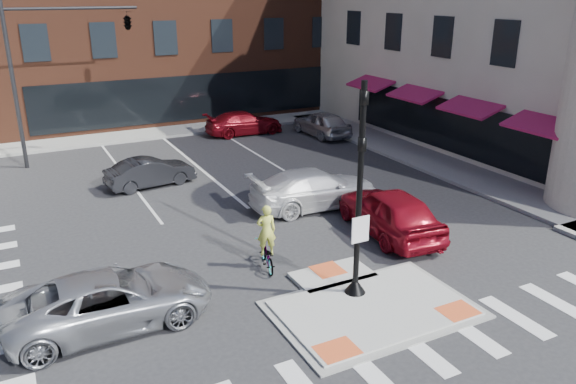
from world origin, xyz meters
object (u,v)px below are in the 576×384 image
silver_suv (110,300)px  white_pickup (315,188)px  cyclist (267,247)px  bg_car_silver (322,123)px  bg_car_red (244,123)px  red_sedan (390,211)px  bg_car_dark (150,172)px

silver_suv → white_pickup: 10.16m
silver_suv → cyclist: cyclist is taller
white_pickup → cyclist: size_ratio=2.54×
bg_car_silver → bg_car_red: size_ratio=0.94×
red_sedan → bg_car_red: (1.16, 15.91, -0.17)m
red_sedan → bg_car_silver: (5.09, 13.41, -0.10)m
red_sedan → bg_car_silver: red_sedan is taller
bg_car_red → white_pickup: bearing=170.7°
bg_car_silver → cyclist: size_ratio=2.10×
silver_suv → bg_car_red: silver_suv is taller
white_pickup → bg_car_dark: size_ratio=1.37×
red_sedan → bg_car_silver: 14.35m
white_pickup → bg_car_red: white_pickup is taller
silver_suv → red_sedan: 10.03m
bg_car_silver → bg_car_red: bg_car_silver is taller
bg_car_dark → bg_car_red: bg_car_red is taller
white_pickup → bg_car_silver: 11.66m
white_pickup → cyclist: (-3.95, -3.89, -0.07)m
cyclist → bg_car_dark: bearing=-69.4°
white_pickup → cyclist: 5.54m
bg_car_red → bg_car_silver: bearing=-121.6°
red_sedan → white_pickup: 3.65m
bg_car_silver → cyclist: 17.10m
red_sedan → white_pickup: red_sedan is taller
bg_car_dark → bg_car_red: 10.13m
silver_suv → bg_car_silver: size_ratio=1.19×
red_sedan → bg_car_dark: bearing=-48.8°
cyclist → red_sedan: bearing=-162.5°
silver_suv → bg_car_dark: size_ratio=1.35×
silver_suv → bg_car_red: 20.58m
white_pickup → bg_car_dark: 7.58m
silver_suv → white_pickup: white_pickup is taller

